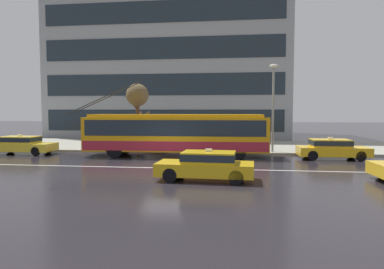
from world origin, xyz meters
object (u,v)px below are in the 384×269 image
(taxi_ahead_of_bus, at_px, (332,148))
(pedestrian_at_shelter, at_px, (182,137))
(pedestrian_approaching_curb, at_px, (139,129))
(street_tree_bare, at_px, (137,97))
(bus_shelter, at_px, (165,123))
(trolleybus, at_px, (176,133))
(street_lamp, at_px, (273,100))
(pedestrian_walking_past, at_px, (195,127))
(taxi_oncoming_near, at_px, (206,164))
(taxi_queued_behind_bus, at_px, (21,144))

(taxi_ahead_of_bus, relative_size, pedestrian_at_shelter, 2.51)
(pedestrian_approaching_curb, bearing_deg, taxi_ahead_of_bus, -10.35)
(street_tree_bare, bearing_deg, pedestrian_approaching_curb, -69.08)
(bus_shelter, height_order, pedestrian_approaching_curb, bus_shelter)
(trolleybus, relative_size, pedestrian_approaching_curb, 6.78)
(taxi_ahead_of_bus, relative_size, street_tree_bare, 0.86)
(street_tree_bare, bearing_deg, pedestrian_at_shelter, -13.82)
(street_lamp, bearing_deg, pedestrian_walking_past, 163.08)
(taxi_oncoming_near, bearing_deg, pedestrian_at_shelter, 104.81)
(pedestrian_approaching_curb, bearing_deg, trolleybus, -35.87)
(pedestrian_at_shelter, xyz_separation_m, street_tree_bare, (-3.63, 0.89, 2.95))
(taxi_queued_behind_bus, xyz_separation_m, pedestrian_walking_past, (11.93, 4.20, 1.12))
(pedestrian_at_shelter, bearing_deg, taxi_ahead_of_bus, -13.45)
(street_lamp, bearing_deg, pedestrian_approaching_curb, 179.92)
(taxi_oncoming_near, bearing_deg, street_lamp, 68.64)
(taxi_oncoming_near, relative_size, pedestrian_walking_past, 2.10)
(pedestrian_walking_past, bearing_deg, street_lamp, -16.92)
(trolleybus, bearing_deg, street_lamp, 19.65)
(pedestrian_approaching_curb, xyz_separation_m, street_lamp, (9.84, -0.01, 2.12))
(trolleybus, bearing_deg, pedestrian_approaching_curb, 144.13)
(taxi_ahead_of_bus, xyz_separation_m, pedestrian_at_shelter, (-9.94, 2.38, 0.46))
(trolleybus, distance_m, bus_shelter, 4.05)
(taxi_oncoming_near, distance_m, street_tree_bare, 12.98)
(trolleybus, height_order, pedestrian_walking_past, trolleybus)
(trolleybus, bearing_deg, pedestrian_walking_past, 78.75)
(taxi_oncoming_near, bearing_deg, trolleybus, 109.28)
(taxi_ahead_of_bus, height_order, taxi_oncoming_near, same)
(street_lamp, bearing_deg, pedestrian_at_shelter, -179.76)
(pedestrian_at_shelter, height_order, street_tree_bare, street_tree_bare)
(pedestrian_walking_past, bearing_deg, bus_shelter, -170.74)
(taxi_oncoming_near, xyz_separation_m, pedestrian_walking_past, (-1.85, 11.73, 1.12))
(taxi_ahead_of_bus, xyz_separation_m, street_lamp, (-3.41, 2.41, 3.14))
(taxi_ahead_of_bus, distance_m, pedestrian_at_shelter, 10.24)
(street_lamp, bearing_deg, taxi_ahead_of_bus, -35.19)
(bus_shelter, bearing_deg, taxi_ahead_of_bus, -18.22)
(bus_shelter, bearing_deg, street_lamp, -9.66)
(trolleybus, distance_m, taxi_ahead_of_bus, 10.02)
(taxi_ahead_of_bus, relative_size, pedestrian_approaching_curb, 2.17)
(taxi_queued_behind_bus, height_order, pedestrian_walking_past, pedestrian_walking_past)
(bus_shelter, height_order, pedestrian_at_shelter, bus_shelter)
(taxi_queued_behind_bus, height_order, bus_shelter, bus_shelter)
(pedestrian_approaching_curb, height_order, street_tree_bare, street_tree_bare)
(pedestrian_walking_past, height_order, street_tree_bare, street_tree_bare)
(taxi_ahead_of_bus, xyz_separation_m, taxi_oncoming_near, (-7.31, -7.57, -0.00))
(taxi_queued_behind_bus, xyz_separation_m, street_tree_bare, (7.52, 3.32, 3.41))
(taxi_ahead_of_bus, bearing_deg, street_tree_bare, 166.45)
(taxi_queued_behind_bus, distance_m, pedestrian_walking_past, 12.70)
(taxi_oncoming_near, height_order, pedestrian_approaching_curb, pedestrian_approaching_curb)
(trolleybus, relative_size, pedestrian_at_shelter, 7.85)
(trolleybus, height_order, taxi_queued_behind_bus, trolleybus)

